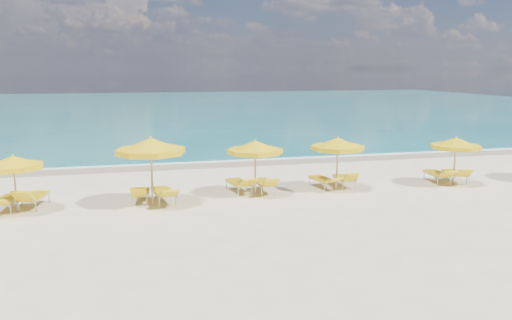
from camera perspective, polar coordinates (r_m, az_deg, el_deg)
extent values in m
plane|color=beige|center=(19.76, 1.02, -4.19)|extent=(120.00, 120.00, 0.00)
cube|color=#126769|center=(66.87, -9.46, 5.98)|extent=(120.00, 80.00, 0.30)
cube|color=tan|center=(26.82, -2.96, -0.31)|extent=(120.00, 2.60, 0.01)
cube|color=white|center=(27.59, -3.27, -0.01)|extent=(120.00, 1.20, 0.03)
cube|color=white|center=(35.87, -15.32, 2.05)|extent=(14.00, 0.36, 0.05)
cube|color=white|center=(44.68, 3.20, 3.98)|extent=(18.00, 0.30, 0.05)
cylinder|color=tan|center=(19.29, -25.82, -2.57)|extent=(0.06, 0.06, 1.99)
cone|color=yellow|center=(19.13, -26.02, -0.13)|extent=(2.47, 2.47, 0.40)
cylinder|color=yellow|center=(19.16, -25.98, -0.70)|extent=(2.50, 2.50, 0.16)
sphere|color=tan|center=(19.10, -26.07, 0.47)|extent=(0.09, 0.09, 0.09)
cylinder|color=tan|center=(18.61, -11.83, -1.43)|extent=(0.08, 0.08, 2.47)
cone|color=yellow|center=(18.43, -11.95, 1.73)|extent=(2.87, 2.87, 0.49)
cylinder|color=yellow|center=(18.46, -11.93, 0.99)|extent=(2.89, 2.89, 0.20)
sphere|color=tan|center=(18.39, -11.98, 2.51)|extent=(0.11, 0.11, 0.11)
cylinder|color=tan|center=(19.75, -0.10, -0.98)|extent=(0.07, 0.07, 2.16)
cone|color=yellow|center=(19.59, -0.10, 1.62)|extent=(2.50, 2.50, 0.43)
cylinder|color=yellow|center=(19.62, -0.10, 1.01)|extent=(2.52, 2.52, 0.17)
sphere|color=tan|center=(19.56, -0.10, 2.25)|extent=(0.10, 0.10, 0.10)
cylinder|color=tan|center=(20.92, 9.24, -0.48)|extent=(0.07, 0.07, 2.15)
cone|color=yellow|center=(20.77, 9.31, 1.96)|extent=(2.76, 2.76, 0.43)
cylinder|color=yellow|center=(20.81, 9.30, 1.39)|extent=(2.79, 2.79, 0.17)
sphere|color=tan|center=(20.74, 9.33, 2.57)|extent=(0.10, 0.10, 0.10)
cylinder|color=tan|center=(23.15, 21.75, -0.19)|extent=(0.06, 0.06, 2.04)
cone|color=yellow|center=(23.02, 21.89, 1.91)|extent=(2.16, 2.16, 0.41)
cylinder|color=yellow|center=(23.05, 21.85, 1.42)|extent=(2.17, 2.17, 0.16)
sphere|color=tan|center=(22.99, 21.92, 2.43)|extent=(0.09, 0.09, 0.09)
cube|color=yellow|center=(19.91, -26.49, -4.00)|extent=(0.74, 1.44, 0.09)
cube|color=yellow|center=(19.93, -23.98, -3.77)|extent=(0.89, 1.51, 0.09)
cube|color=yellow|center=(19.02, -25.06, -3.79)|extent=(0.72, 0.66, 0.51)
cube|color=yellow|center=(19.46, -13.02, -3.58)|extent=(0.69, 1.32, 0.08)
cube|color=yellow|center=(18.59, -13.26, -3.60)|extent=(0.61, 0.54, 0.46)
cube|color=yellow|center=(19.19, -10.57, -3.53)|extent=(0.87, 1.53, 0.09)
cube|color=yellow|center=(18.19, -9.88, -3.77)|extent=(0.74, 0.74, 0.39)
cube|color=yellow|center=(20.41, -2.03, -2.56)|extent=(0.88, 1.49, 0.09)
cube|color=yellow|center=(19.50, -0.94, -2.60)|extent=(0.73, 0.70, 0.44)
cube|color=yellow|center=(20.47, 0.86, -2.54)|extent=(0.67, 1.39, 0.08)
cube|color=yellow|center=(19.54, 1.67, -2.60)|extent=(0.64, 0.60, 0.43)
cube|color=yellow|center=(21.31, 7.54, -2.15)|extent=(0.82, 1.40, 0.08)
cube|color=yellow|center=(20.51, 8.93, -2.32)|extent=(0.69, 0.70, 0.32)
cube|color=yellow|center=(21.75, 9.98, -2.01)|extent=(0.62, 1.29, 0.08)
cube|color=yellow|center=(20.94, 10.81, -1.95)|extent=(0.58, 0.51, 0.46)
cube|color=yellow|center=(23.56, 19.93, -1.44)|extent=(0.76, 1.45, 0.09)
cube|color=yellow|center=(22.69, 21.08, -1.50)|extent=(0.68, 0.67, 0.41)
cube|color=yellow|center=(23.99, 21.70, -1.36)|extent=(0.88, 1.47, 0.08)
cube|color=yellow|center=(23.11, 22.64, -1.37)|extent=(0.72, 0.69, 0.44)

